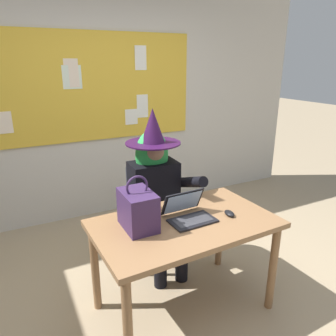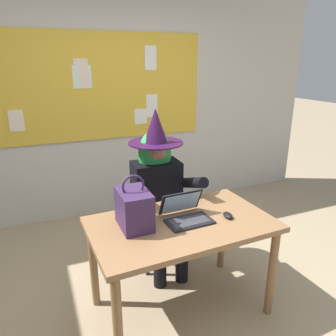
{
  "view_description": "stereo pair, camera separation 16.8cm",
  "coord_description": "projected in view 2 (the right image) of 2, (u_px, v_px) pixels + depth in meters",
  "views": [
    {
      "loc": [
        -0.92,
        -1.76,
        1.84
      ],
      "look_at": [
        0.14,
        0.35,
        1.05
      ],
      "focal_mm": 34.38,
      "sensor_mm": 36.0,
      "label": 1
    },
    {
      "loc": [
        -0.77,
        -1.83,
        1.84
      ],
      "look_at": [
        0.14,
        0.35,
        1.05
      ],
      "focal_mm": 34.38,
      "sensor_mm": 36.0,
      "label": 2
    }
  ],
  "objects": [
    {
      "name": "ground_plane",
      "position": [
        168.0,
        313.0,
        2.47
      ],
      "size": [
        24.0,
        24.0,
        0.0
      ],
      "primitive_type": "plane",
      "color": "tan"
    },
    {
      "name": "wall_back_bulletin",
      "position": [
        102.0,
        92.0,
        3.72
      ],
      "size": [
        5.74,
        2.15,
        2.97
      ],
      "color": "beige",
      "rests_on": "ground"
    },
    {
      "name": "desk_main",
      "position": [
        182.0,
        234.0,
        2.31
      ],
      "size": [
        1.32,
        0.81,
        0.75
      ],
      "rotation": [
        0.0,
        0.0,
        0.04
      ],
      "color": "#8E6642",
      "rests_on": "ground"
    },
    {
      "name": "chair_at_desk",
      "position": [
        154.0,
        208.0,
        3.03
      ],
      "size": [
        0.43,
        0.43,
        0.92
      ],
      "rotation": [
        0.0,
        0.0,
        -1.55
      ],
      "color": "#2D3347",
      "rests_on": "ground"
    },
    {
      "name": "person_costumed",
      "position": [
        158.0,
        183.0,
        2.83
      ],
      "size": [
        0.61,
        0.71,
        1.46
      ],
      "rotation": [
        0.0,
        0.0,
        -1.61
      ],
      "color": "black",
      "rests_on": "ground"
    },
    {
      "name": "laptop",
      "position": [
        186.0,
        214.0,
        2.31
      ],
      "size": [
        0.34,
        0.29,
        0.19
      ],
      "rotation": [
        0.0,
        0.0,
        0.04
      ],
      "color": "black",
      "rests_on": "desk_main"
    },
    {
      "name": "computer_mouse",
      "position": [
        228.0,
        215.0,
        2.34
      ],
      "size": [
        0.07,
        0.11,
        0.03
      ],
      "primitive_type": "ellipsoid",
      "rotation": [
        0.0,
        0.0,
        -0.12
      ],
      "color": "black",
      "rests_on": "desk_main"
    },
    {
      "name": "handbag",
      "position": [
        134.0,
        208.0,
        2.18
      ],
      "size": [
        0.2,
        0.3,
        0.38
      ],
      "rotation": [
        0.0,
        0.0,
        -0.05
      ],
      "color": "#38234C",
      "rests_on": "desk_main"
    }
  ]
}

